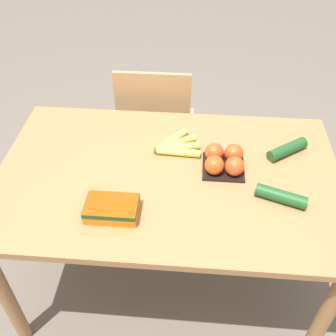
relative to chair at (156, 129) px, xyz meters
name	(u,v)px	position (x,y,z in m)	size (l,w,h in m)	color
ground_plane	(168,274)	(0.12, -0.65, -0.46)	(12.00, 12.00, 0.00)	#665B51
dining_table	(168,190)	(0.12, -0.65, 0.17)	(1.40, 0.87, 0.73)	#9E7044
chair	(156,129)	(0.00, 0.00, 0.00)	(0.42, 0.40, 0.89)	tan
banana_bunch	(175,146)	(0.14, -0.49, 0.28)	(0.20, 0.18, 0.03)	brown
tomato_pack	(224,160)	(0.35, -0.60, 0.31)	(0.17, 0.17, 0.09)	black
carrot_bag	(112,208)	(-0.06, -0.88, 0.30)	(0.19, 0.12, 0.05)	orange
cucumber_near	(287,149)	(0.62, -0.49, 0.29)	(0.18, 0.15, 0.05)	#1E5123
cucumber_far	(281,196)	(0.56, -0.77, 0.29)	(0.20, 0.11, 0.05)	#1E5123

